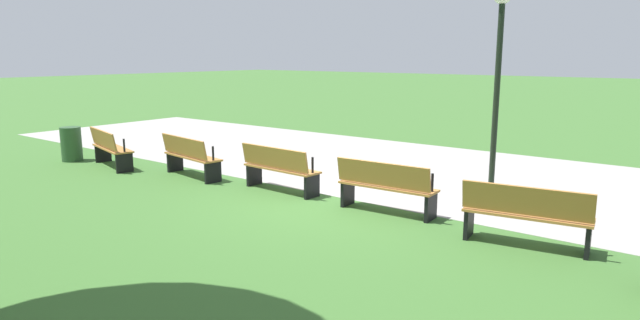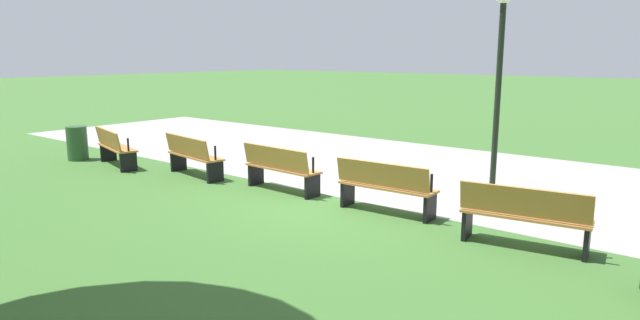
{
  "view_description": "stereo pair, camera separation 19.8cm",
  "coord_description": "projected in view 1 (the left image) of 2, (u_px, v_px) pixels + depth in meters",
  "views": [
    {
      "loc": [
        5.65,
        -7.64,
        2.6
      ],
      "look_at": [
        0.0,
        -0.34,
        0.8
      ],
      "focal_mm": 30.56,
      "sensor_mm": 36.0,
      "label": 1
    },
    {
      "loc": [
        5.81,
        -7.51,
        2.6
      ],
      "look_at": [
        0.0,
        -0.34,
        0.8
      ],
      "focal_mm": 30.56,
      "sensor_mm": 36.0,
      "label": 2
    }
  ],
  "objects": [
    {
      "name": "bench_0",
      "position": [
        110.0,
        148.0,
        12.62
      ],
      "size": [
        1.74,
        0.87,
        0.89
      ],
      "rotation": [
        0.0,
        0.0,
        -0.25
      ],
      "color": "#B27538",
      "rests_on": "ground"
    },
    {
      "name": "bench_2",
      "position": [
        279.0,
        168.0,
        10.36
      ],
      "size": [
        1.69,
        0.56,
        0.89
      ],
      "rotation": [
        0.0,
        0.0,
        -0.05
      ],
      "color": "#B27538",
      "rests_on": "ground"
    },
    {
      "name": "ground_plane",
      "position": [
        332.0,
        201.0,
        9.82
      ],
      "size": [
        120.0,
        120.0,
        0.0
      ],
      "primitive_type": "plane",
      "color": "#3D6B2D"
    },
    {
      "name": "path_paving",
      "position": [
        421.0,
        169.0,
        12.5
      ],
      "size": [
        26.1,
        6.39,
        0.01
      ],
      "primitive_type": "cube",
      "color": "#A39E99",
      "rests_on": "ground"
    },
    {
      "name": "bench_4",
      "position": [
        526.0,
        214.0,
        7.36
      ],
      "size": [
        1.72,
        0.72,
        0.89
      ],
      "rotation": [
        0.0,
        0.0,
        0.15
      ],
      "color": "#B27538",
      "rests_on": "ground"
    },
    {
      "name": "bench_3",
      "position": [
        386.0,
        186.0,
        8.95
      ],
      "size": [
        1.69,
        0.56,
        0.89
      ],
      "rotation": [
        0.0,
        0.0,
        0.05
      ],
      "color": "#B27538",
      "rests_on": "ground"
    },
    {
      "name": "trash_bin",
      "position": [
        71.0,
        144.0,
        13.41
      ],
      "size": [
        0.49,
        0.49,
        0.84
      ],
      "primitive_type": "cylinder",
      "color": "#2D512D",
      "rests_on": "ground"
    },
    {
      "name": "lamp_post",
      "position": [
        499.0,
        53.0,
        9.1
      ],
      "size": [
        0.32,
        0.32,
        3.73
      ],
      "color": "black",
      "rests_on": "ground"
    },
    {
      "name": "bench_1",
      "position": [
        190.0,
        156.0,
        11.59
      ],
      "size": [
        1.72,
        0.72,
        0.89
      ],
      "rotation": [
        0.0,
        0.0,
        -0.15
      ],
      "color": "#B27538",
      "rests_on": "ground"
    }
  ]
}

